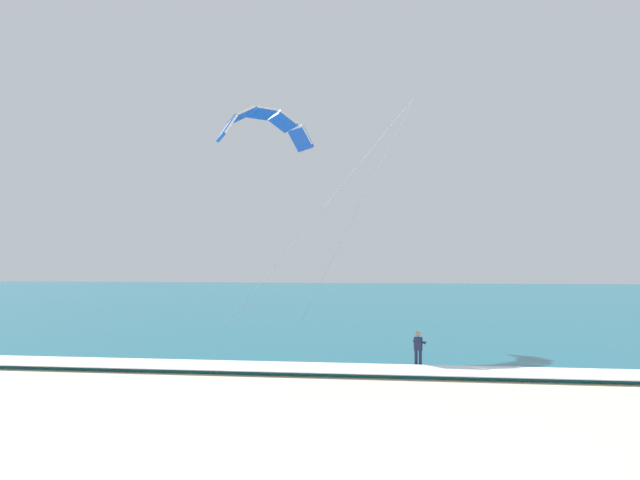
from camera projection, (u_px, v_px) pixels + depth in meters
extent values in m
plane|color=beige|center=(439.00, 449.00, 17.88)|extent=(200.00, 200.00, 0.00)
cube|color=#146075|center=(428.00, 299.00, 87.67)|extent=(200.00, 120.00, 0.20)
cube|color=white|center=(434.00, 370.00, 29.38)|extent=(200.00, 2.86, 0.04)
ellipsoid|color=white|center=(418.00, 369.00, 31.08)|extent=(0.85, 1.47, 0.05)
cube|color=black|center=(418.00, 367.00, 31.32)|extent=(0.17, 0.11, 0.04)
cube|color=black|center=(418.00, 369.00, 30.85)|extent=(0.17, 0.11, 0.04)
cylinder|color=#191E38|center=(416.00, 360.00, 31.14)|extent=(0.14, 0.14, 0.84)
cylinder|color=#191E38|center=(420.00, 360.00, 31.05)|extent=(0.14, 0.14, 0.84)
cube|color=#191E38|center=(418.00, 344.00, 31.12)|extent=(0.38, 0.29, 0.60)
sphere|color=#9E704C|center=(418.00, 334.00, 31.13)|extent=(0.22, 0.22, 0.22)
cylinder|color=#191E38|center=(415.00, 342.00, 31.34)|extent=(0.24, 0.51, 0.22)
cylinder|color=#191E38|center=(423.00, 342.00, 31.18)|extent=(0.24, 0.51, 0.22)
cylinder|color=black|center=(421.00, 342.00, 31.46)|extent=(0.53, 0.20, 0.04)
cube|color=#3F3F42|center=(419.00, 348.00, 31.22)|extent=(0.14, 0.11, 0.10)
cube|color=blue|center=(301.00, 139.00, 42.81)|extent=(1.62, 1.31, 1.46)
cube|color=white|center=(306.00, 135.00, 42.43)|extent=(0.73, 0.76, 1.21)
cube|color=blue|center=(283.00, 122.00, 42.35)|extent=(1.80, 1.67, 1.11)
cube|color=white|center=(288.00, 117.00, 41.97)|extent=(0.98, 1.05, 0.78)
cube|color=blue|center=(261.00, 113.00, 41.52)|extent=(1.83, 1.84, 0.51)
cube|color=white|center=(266.00, 109.00, 41.14)|extent=(1.08, 1.14, 0.18)
cube|color=blue|center=(241.00, 116.00, 40.50)|extent=(1.67, 1.82, 1.11)
cube|color=white|center=(245.00, 111.00, 40.12)|extent=(1.00, 1.04, 0.78)
cube|color=blue|center=(226.00, 129.00, 39.53)|extent=(1.33, 1.63, 1.46)
cube|color=white|center=(231.00, 124.00, 39.15)|extent=(0.73, 0.77, 1.21)
cylinder|color=#B2B2B7|center=(350.00, 225.00, 37.15)|extent=(7.12, 10.04, 11.17)
cylinder|color=#B2B2B7|center=(310.00, 223.00, 35.51)|extent=(10.74, 6.17, 11.17)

